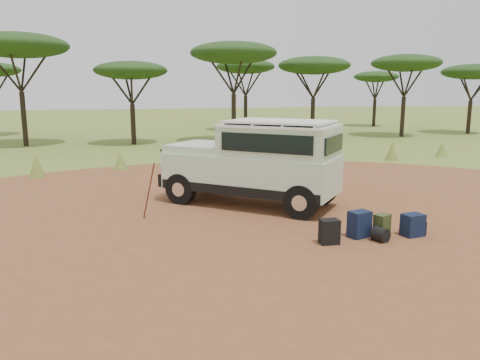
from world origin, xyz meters
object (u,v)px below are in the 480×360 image
object	(u,v)px
hard_case	(414,227)
backpack_black	(329,232)
backpack_olive	(382,225)
duffel_navy	(413,225)
safari_vehicle	(256,164)
backpack_navy	(359,224)
walking_staff	(149,191)

from	to	relation	value
hard_case	backpack_black	bearing A→B (deg)	-156.01
backpack_black	backpack_olive	size ratio (longest dim) A/B	1.10
backpack_black	hard_case	size ratio (longest dim) A/B	1.18
hard_case	backpack_olive	bearing A→B (deg)	-167.28
duffel_navy	hard_case	bearing A→B (deg)	35.83
safari_vehicle	duffel_navy	xyz separation A→B (m)	(2.47, -3.65, -0.90)
safari_vehicle	backpack_black	distance (m)	3.78
backpack_navy	backpack_olive	world-z (taller)	backpack_navy
backpack_black	duffel_navy	distance (m)	2.02
safari_vehicle	duffel_navy	distance (m)	4.50
walking_staff	backpack_black	xyz separation A→B (m)	(3.46, -2.94, -0.45)
backpack_navy	walking_staff	bearing A→B (deg)	132.36
backpack_navy	backpack_olive	distance (m)	0.57
hard_case	duffel_navy	bearing A→B (deg)	-116.72
backpack_black	backpack_olive	xyz separation A→B (m)	(1.40, 0.24, -0.02)
walking_staff	backpack_olive	world-z (taller)	walking_staff
walking_staff	backpack_black	world-z (taller)	walking_staff
walking_staff	backpack_black	bearing A→B (deg)	-94.75
safari_vehicle	walking_staff	xyz separation A→B (m)	(-3.00, -0.71, -0.43)
hard_case	walking_staff	bearing A→B (deg)	173.90
backpack_olive	duffel_navy	xyz separation A→B (m)	(0.62, -0.24, 0.01)
walking_staff	backpack_navy	world-z (taller)	walking_staff
backpack_black	hard_case	xyz separation A→B (m)	(2.16, 0.13, -0.11)
backpack_black	backpack_navy	size ratio (longest dim) A/B	0.90
safari_vehicle	backpack_navy	xyz separation A→B (m)	(1.29, -3.42, -0.85)
safari_vehicle	hard_case	size ratio (longest dim) A/B	10.88
safari_vehicle	duffel_navy	bearing A→B (deg)	-13.82
walking_staff	duffel_navy	size ratio (longest dim) A/B	2.94
walking_staff	duffel_navy	bearing A→B (deg)	-82.61
walking_staff	hard_case	world-z (taller)	walking_staff
backpack_navy	hard_case	world-z (taller)	backpack_navy
backpack_olive	hard_case	size ratio (longest dim) A/B	1.07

